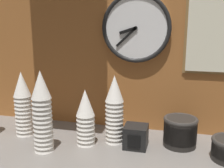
% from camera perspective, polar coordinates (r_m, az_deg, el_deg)
% --- Properties ---
extents(ground_plane, '(1.60, 0.56, 0.04)m').
position_cam_1_polar(ground_plane, '(1.24, -1.85, -13.62)').
color(ground_plane, slate).
extents(wall_tiled_back, '(1.60, 0.03, 1.05)m').
position_cam_1_polar(wall_tiled_back, '(1.36, 1.08, 12.64)').
color(wall_tiled_back, '#A3602D').
rests_on(wall_tiled_back, ground_plane).
extents(cup_stack_center_left, '(0.08, 0.08, 0.34)m').
position_cam_1_polar(cup_stack_center_left, '(1.18, -14.01, -5.46)').
color(cup_stack_center_left, white).
rests_on(cup_stack_center_left, ground_plane).
extents(cup_stack_center_right, '(0.08, 0.08, 0.30)m').
position_cam_1_polar(cup_stack_center_right, '(1.23, 0.50, -5.19)').
color(cup_stack_center_right, white).
rests_on(cup_stack_center_right, ground_plane).
extents(cup_stack_center, '(0.08, 0.08, 0.25)m').
position_cam_1_polar(cup_stack_center, '(1.22, -5.41, -6.77)').
color(cup_stack_center, white).
rests_on(cup_stack_center, ground_plane).
extents(cup_stack_left, '(0.08, 0.08, 0.30)m').
position_cam_1_polar(cup_stack_left, '(1.37, -17.64, -3.84)').
color(cup_stack_left, white).
rests_on(cup_stack_left, ground_plane).
extents(bowl_stack_right, '(0.15, 0.15, 0.13)m').
position_cam_1_polar(bowl_stack_right, '(1.26, 13.68, -9.26)').
color(bowl_stack_right, black).
rests_on(bowl_stack_right, ground_plane).
extents(wall_clock, '(0.32, 0.03, 0.32)m').
position_cam_1_polar(wall_clock, '(1.31, 4.91, 11.29)').
color(wall_clock, white).
extents(napkin_dispenser, '(0.10, 0.10, 0.10)m').
position_cam_1_polar(napkin_dispenser, '(1.22, 4.86, -10.58)').
color(napkin_dispenser, black).
rests_on(napkin_dispenser, ground_plane).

